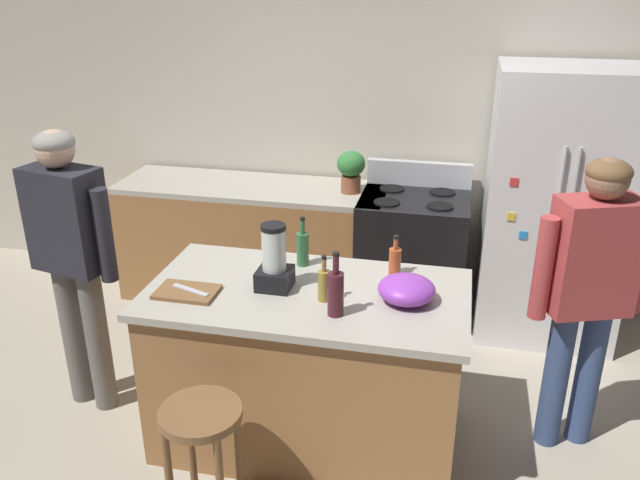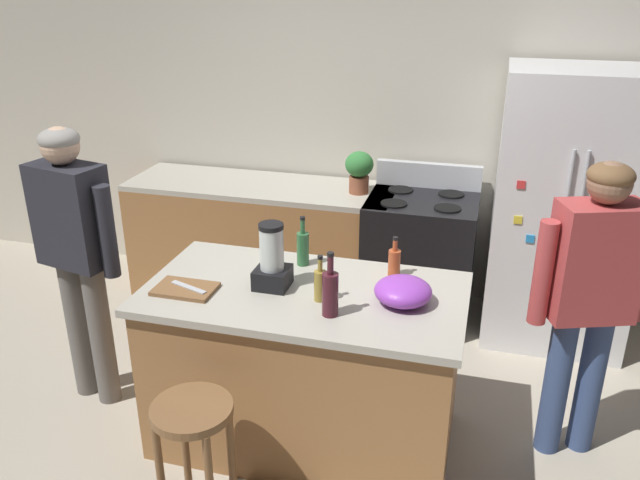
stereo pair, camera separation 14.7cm
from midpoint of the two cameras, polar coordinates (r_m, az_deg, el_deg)
The scene contains 18 objects.
ground_plane at distance 3.74m, azimuth -2.23°, elevation -16.88°, with size 14.00×14.00×0.00m, color #B2A893.
back_wall at distance 4.89m, azimuth 3.42°, elevation 10.62°, with size 8.00×0.10×2.70m, color beige.
kitchen_island at distance 3.46m, azimuth -2.34°, elevation -11.10°, with size 1.61×0.86×0.90m.
back_counter_run at distance 4.98m, azimuth -6.70°, elevation -0.11°, with size 2.00×0.64×0.90m.
refrigerator at distance 4.55m, azimuth 19.12°, elevation 2.75°, with size 0.90×0.73×1.84m.
stove_range at distance 4.72m, azimuth 7.20°, elevation -1.36°, with size 0.76×0.65×1.08m.
person_by_island_left at distance 3.76m, azimuth -22.15°, elevation -0.65°, with size 0.60×0.30×1.64m.
person_by_sink_right at distance 3.43m, azimuth 21.49°, elevation -3.48°, with size 0.59×0.34×1.59m.
bar_stool at distance 3.00m, azimuth -11.77°, elevation -16.64°, with size 0.36×0.36×0.65m.
potted_plant at distance 4.59m, azimuth 1.83°, elevation 6.29°, with size 0.20×0.20×0.30m.
blender_appliance at distance 3.21m, azimuth -5.38°, elevation -1.94°, with size 0.17×0.17×0.34m.
bottle_vinegar at distance 3.11m, azimuth -1.01°, elevation -3.92°, with size 0.06×0.06×0.24m.
bottle_wine at distance 2.97m, azimuth -0.04°, elevation -4.63°, with size 0.08×0.08×0.32m.
bottle_cooking_sauce at distance 3.39m, azimuth 5.39°, elevation -1.78°, with size 0.06×0.06×0.22m.
bottle_olive_oil at distance 3.47m, azimuth -2.75°, elevation -0.68°, with size 0.07×0.07×0.28m.
mixing_bowl at distance 3.13m, azimuth 6.30°, elevation -4.36°, with size 0.28×0.28×0.12m, color purple.
cutting_board at distance 3.28m, azimuth -12.92°, elevation -4.49°, with size 0.30×0.20×0.02m, color brown.
chef_knife at distance 3.27m, azimuth -12.62°, elevation -4.33°, with size 0.22×0.03×0.01m, color #B7BABF.
Camera 1 is at (0.69, -2.78, 2.40)m, focal length 36.31 mm.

